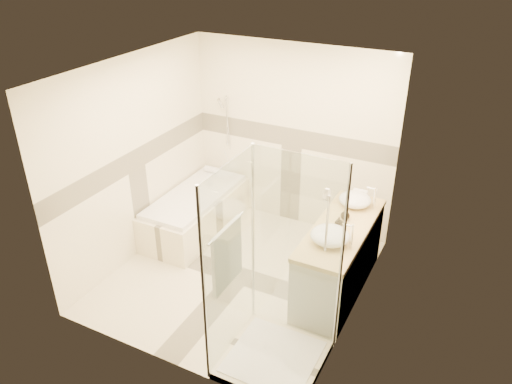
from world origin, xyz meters
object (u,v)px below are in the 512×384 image
at_px(vanity, 339,258).
at_px(amenity_bottle_a, 339,223).
at_px(vessel_sink_far, 330,235).
at_px(bathtub, 196,210).
at_px(shower_enclosure, 266,314).
at_px(vessel_sink_near, 355,199).
at_px(amenity_bottle_b, 345,214).

xyz_separation_m(vanity, amenity_bottle_a, (-0.02, -0.07, 0.50)).
bearing_deg(amenity_bottle_a, vessel_sink_far, -90.00).
xyz_separation_m(vessel_sink_far, amenity_bottle_a, (0.00, 0.28, -0.01)).
bearing_deg(vessel_sink_far, amenity_bottle_a, 90.00).
height_order(bathtub, shower_enclosure, shower_enclosure).
bearing_deg(bathtub, vanity, -9.25).
bearing_deg(amenity_bottle_a, vessel_sink_near, 90.00).
height_order(bathtub, amenity_bottle_b, amenity_bottle_b).
xyz_separation_m(shower_enclosure, vessel_sink_far, (0.27, 0.92, 0.43)).
distance_m(shower_enclosure, amenity_bottle_b, 1.51).
relative_size(bathtub, amenity_bottle_a, 11.56).
xyz_separation_m(bathtub, shower_enclosure, (1.86, -1.62, 0.20)).
bearing_deg(amenity_bottle_b, shower_enclosure, -100.80).
relative_size(amenity_bottle_a, amenity_bottle_b, 1.11).
distance_m(shower_enclosure, vessel_sink_near, 1.86).
distance_m(vessel_sink_near, amenity_bottle_a, 0.59).
height_order(shower_enclosure, amenity_bottle_a, shower_enclosure).
bearing_deg(bathtub, amenity_bottle_a, -11.17).
bearing_deg(vessel_sink_far, amenity_bottle_b, 90.00).
xyz_separation_m(vessel_sink_near, amenity_bottle_a, (0.00, -0.59, -0.00)).
height_order(bathtub, vessel_sink_far, vessel_sink_far).
height_order(vessel_sink_far, amenity_bottle_a, vessel_sink_far).
height_order(shower_enclosure, vessel_sink_far, shower_enclosure).
relative_size(bathtub, amenity_bottle_b, 12.81).
bearing_deg(vessel_sink_near, vanity, -87.79).
bearing_deg(shower_enclosure, bathtub, 138.90).
relative_size(vanity, vessel_sink_near, 4.31).
xyz_separation_m(bathtub, amenity_bottle_a, (2.13, -0.42, 0.62)).
height_order(bathtub, amenity_bottle_a, amenity_bottle_a).
bearing_deg(amenity_bottle_b, vessel_sink_far, -90.00).
xyz_separation_m(vanity, vessel_sink_near, (-0.02, 0.52, 0.50)).
xyz_separation_m(vessel_sink_near, vessel_sink_far, (0.00, -0.87, 0.01)).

